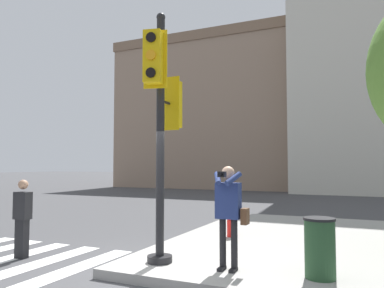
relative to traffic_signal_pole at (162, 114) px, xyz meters
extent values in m
plane|color=#424244|center=(-0.35, -0.32, -2.81)|extent=(160.00, 160.00, 0.00)
cube|color=#9E9B96|center=(3.15, 3.18, -2.73)|extent=(8.00, 8.00, 0.17)
cube|color=silver|center=(-1.55, -0.32, -2.81)|extent=(0.45, 2.83, 0.01)
cube|color=silver|center=(-2.42, -0.32, -2.81)|extent=(0.45, 2.83, 0.01)
cube|color=silver|center=(-3.30, -0.32, -2.81)|extent=(0.45, 2.83, 0.01)
cylinder|color=black|center=(-0.03, 0.00, -2.59)|extent=(0.45, 0.45, 0.12)
cylinder|color=black|center=(-0.03, 0.00, -0.38)|extent=(0.15, 0.15, 4.29)
sphere|color=black|center=(-0.03, 0.00, 1.80)|extent=(0.16, 0.16, 0.16)
cylinder|color=black|center=(-0.03, 0.21, 0.25)|extent=(0.05, 0.28, 0.05)
cube|color=#E5B70C|center=(-0.02, 0.47, 0.25)|extent=(0.30, 0.24, 0.90)
cube|color=#E5B70C|center=(-0.03, 0.34, 0.25)|extent=(0.42, 0.03, 1.02)
cylinder|color=black|center=(-0.02, 0.60, 0.55)|extent=(0.17, 0.03, 0.17)
cylinder|color=orange|center=(-0.02, 0.60, 0.25)|extent=(0.17, 0.03, 0.17)
cylinder|color=black|center=(-0.02, 0.60, -0.05)|extent=(0.17, 0.03, 0.17)
cylinder|color=black|center=(0.02, -0.21, 0.92)|extent=(0.11, 0.28, 0.05)
cube|color=#E5B70C|center=(0.08, -0.46, 0.92)|extent=(0.35, 0.30, 0.90)
cube|color=#E5B70C|center=(0.05, -0.33, 0.92)|extent=(0.41, 0.12, 1.02)
cylinder|color=black|center=(0.11, -0.59, 1.22)|extent=(0.17, 0.07, 0.17)
cylinder|color=orange|center=(0.11, -0.59, 0.92)|extent=(0.17, 0.07, 0.17)
cylinder|color=black|center=(0.11, -0.59, 0.62)|extent=(0.17, 0.07, 0.17)
cube|color=black|center=(1.14, -0.01, -2.62)|extent=(0.09, 0.24, 0.05)
cube|color=black|center=(1.34, -0.01, -2.62)|extent=(0.09, 0.24, 0.05)
cylinder|color=black|center=(1.14, 0.05, -2.23)|extent=(0.11, 0.11, 0.84)
cylinder|color=black|center=(1.34, 0.05, -2.23)|extent=(0.11, 0.11, 0.84)
cube|color=navy|center=(1.24, 0.05, -1.51)|extent=(0.40, 0.22, 0.59)
sphere|color=tan|center=(1.24, 0.05, -1.05)|extent=(0.22, 0.22, 0.22)
cube|color=black|center=(1.24, -0.26, -1.07)|extent=(0.12, 0.10, 0.09)
cylinder|color=black|center=(1.24, -0.33, -1.07)|extent=(0.06, 0.08, 0.06)
cylinder|color=navy|center=(1.10, -0.09, -1.14)|extent=(0.23, 0.35, 0.23)
cylinder|color=navy|center=(1.37, -0.09, -1.14)|extent=(0.23, 0.35, 0.23)
cube|color=brown|center=(1.52, 0.07, -1.76)|extent=(0.10, 0.20, 0.26)
cube|color=black|center=(-3.08, -0.30, -2.42)|extent=(0.24, 0.16, 0.79)
cube|color=#232326|center=(-3.08, -0.30, -1.75)|extent=(0.34, 0.20, 0.56)
sphere|color=tan|center=(-3.08, -0.30, -1.32)|extent=(0.20, 0.20, 0.20)
cylinder|color=red|center=(0.38, 2.80, -2.36)|extent=(0.21, 0.21, 0.58)
sphere|color=red|center=(0.38, 2.80, -2.00)|extent=(0.19, 0.19, 0.19)
cylinder|color=red|center=(0.38, 2.66, -2.29)|extent=(0.10, 0.06, 0.10)
cylinder|color=#234728|center=(2.66, 0.18, -2.21)|extent=(0.46, 0.46, 0.88)
cylinder|color=black|center=(2.66, 0.18, -1.75)|extent=(0.48, 0.48, 0.04)
cube|color=gray|center=(-8.67, 26.56, 3.15)|extent=(15.49, 11.07, 11.92)
cube|color=#7A604C|center=(-8.67, 26.56, 9.51)|extent=(15.69, 11.27, 0.80)
camera|label=1|loc=(3.26, -5.91, -0.92)|focal=35.00mm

